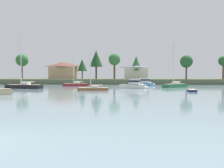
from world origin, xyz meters
TOP-DOWN VIEW (x-y plane):
  - far_shore_bank at (0.00, 103.85)m, footprint 165.38×48.15m
  - sailboat_wood at (0.16, 42.59)m, footprint 6.86×2.42m
  - sailboat_maroon at (-8.41, 64.55)m, footprint 7.96×5.45m
  - dinghy_navy at (20.70, 39.38)m, footprint 1.75×3.61m
  - cruiser_white at (9.77, 51.52)m, footprint 7.89×4.13m
  - sailboat_green at (20.95, 58.12)m, footprint 7.72×7.29m
  - cruiser_skyblue at (13.58, 69.93)m, footprint 8.44×6.08m
  - sailboat_black at (-18.56, 49.75)m, footprint 9.98×4.44m
  - mooring_buoy_white at (-27.46, 67.58)m, footprint 0.43×0.43m
  - mooring_buoy_green at (-22.21, 62.59)m, footprint 0.36×0.36m
  - shore_tree_left_mid at (2.50, 89.12)m, footprint 4.82×4.82m
  - shore_tree_right at (-5.82, 95.64)m, footprint 5.76×5.76m
  - shore_tree_right_mid at (44.10, 84.31)m, footprint 3.75×3.75m
  - shore_tree_center_right at (-12.33, 97.45)m, footprint 4.37×4.37m
  - shore_tree_far_left at (30.28, 84.27)m, footprint 4.78×4.78m
  - shore_tree_left at (11.88, 101.31)m, footprint 5.35×5.35m
  - shore_tree_inland_a at (-42.72, 104.14)m, footprint 5.94×5.94m
  - cottage_near_water at (11.81, 103.84)m, footprint 11.38×10.50m
  - cottage_behind_trees at (-20.98, 97.95)m, footprint 12.65×7.61m

SIDE VIEW (x-z plane):
  - mooring_buoy_green at x=-22.21m, z-range -0.14..0.27m
  - mooring_buoy_white at x=-27.46m, z-range -0.16..0.32m
  - dinghy_navy at x=20.70m, z-range -0.17..0.49m
  - sailboat_wood at x=0.16m, z-range -4.32..4.70m
  - sailboat_maroon at x=-8.41m, z-range -5.18..5.66m
  - sailboat_green at x=20.95m, z-range -6.03..6.56m
  - sailboat_black at x=-18.56m, z-range -7.35..7.98m
  - cruiser_white at x=9.77m, z-range -1.55..2.73m
  - cruiser_skyblue at x=13.58m, z-range -1.86..3.08m
  - far_shore_bank at x=0.00m, z-range 0.00..1.97m
  - cottage_near_water at x=11.81m, z-range 2.09..9.27m
  - cottage_behind_trees at x=-20.98m, z-range 2.09..9.61m
  - shore_tree_center_right at x=-12.33m, z-range 3.67..12.50m
  - shore_tree_far_left at x=30.28m, z-range 4.09..13.27m
  - shore_tree_right_mid at x=44.10m, z-range 4.30..13.09m
  - shore_tree_left at x=11.88m, z-range 3.81..14.10m
  - shore_tree_left_mid at x=2.50m, z-range 4.62..15.05m
  - shore_tree_right at x=-5.82m, z-range 4.57..16.97m
  - shore_tree_inland_a at x=-42.72m, z-range 4.88..16.74m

